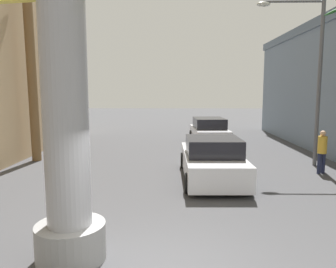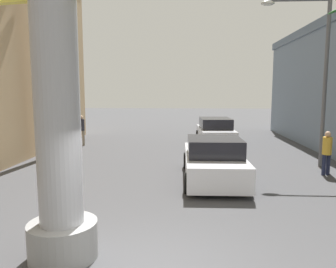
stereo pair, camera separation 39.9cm
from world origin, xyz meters
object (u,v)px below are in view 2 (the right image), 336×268
object	(u,v)px
neon_sign_pole	(53,5)
street_lamp	(315,65)
pedestrian_mid_right	(327,150)
palm_tree_mid_left	(36,35)
car_far	(215,132)
pedestrian_far_left	(82,128)
car_lead	(213,161)

from	to	relation	value
neon_sign_pole	street_lamp	distance (m)	11.08
neon_sign_pole	pedestrian_mid_right	distance (m)	10.79
neon_sign_pole	pedestrian_mid_right	world-z (taller)	neon_sign_pole
neon_sign_pole	palm_tree_mid_left	size ratio (longest dim) A/B	1.07
car_far	palm_tree_mid_left	xyz separation A→B (m)	(-8.42, -5.22, 4.92)
street_lamp	car_far	distance (m)	7.66
pedestrian_far_left	car_lead	bearing A→B (deg)	-44.71
car_lead	pedestrian_far_left	size ratio (longest dim) A/B	2.73
street_lamp	palm_tree_mid_left	distance (m)	12.00
pedestrian_far_left	car_far	bearing A→B (deg)	8.68
car_lead	car_far	world-z (taller)	same
neon_sign_pole	pedestrian_mid_right	bearing A→B (deg)	41.29
car_lead	pedestrian_far_left	bearing A→B (deg)	135.29
neon_sign_pole	car_far	xyz separation A→B (m)	(4.04, 13.97, -3.92)
car_lead	pedestrian_far_left	xyz separation A→B (m)	(-7.09, 7.02, 0.34)
car_lead	palm_tree_mid_left	size ratio (longest dim) A/B	0.51
car_far	street_lamp	bearing A→B (deg)	-59.19
pedestrian_mid_right	neon_sign_pole	bearing A→B (deg)	-138.71
street_lamp	palm_tree_mid_left	xyz separation A→B (m)	(-11.90, 0.63, 1.41)
street_lamp	pedestrian_far_left	size ratio (longest dim) A/B	3.90
street_lamp	pedestrian_mid_right	bearing A→B (deg)	-86.05
street_lamp	car_lead	bearing A→B (deg)	-150.80
street_lamp	car_far	xyz separation A→B (m)	(-3.49, 5.85, -3.51)
car_lead	palm_tree_mid_left	distance (m)	9.61
street_lamp	pedestrian_far_left	bearing A→B (deg)	157.67
street_lamp	car_far	bearing A→B (deg)	120.81
pedestrian_mid_right	street_lamp	bearing A→B (deg)	93.95
pedestrian_mid_right	pedestrian_far_left	world-z (taller)	pedestrian_far_left
car_lead	palm_tree_mid_left	bearing A→B (deg)	158.70
street_lamp	car_lead	distance (m)	6.01
pedestrian_mid_right	pedestrian_far_left	distance (m)	12.94
neon_sign_pole	street_lamp	bearing A→B (deg)	47.19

